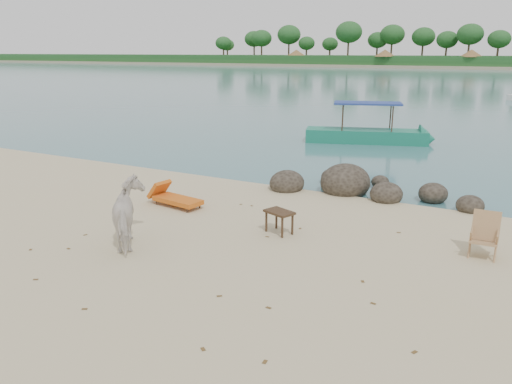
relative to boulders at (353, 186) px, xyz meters
The scene contains 9 objects.
water 83.56m from the boulders, 90.51° to the left, with size 400.00×400.00×0.00m, color #36676C.
far_scenery 130.29m from the boulders, 90.31° to the left, with size 420.00×18.00×9.50m.
boulders is the anchor object (origin of this frame).
cow 7.32m from the boulders, 114.91° to the right, with size 0.79×1.74×1.47m, color white.
side_table 4.40m from the boulders, 95.73° to the right, with size 0.69×0.45×0.56m, color #302013, non-canonical shape.
lounge_chair 5.45m from the boulders, 135.88° to the right, with size 1.85×0.65×0.55m, color #D15918, non-canonical shape.
deck_chair 5.42m from the boulders, 42.17° to the right, with size 0.61×0.67×0.95m, color tan, non-canonical shape.
boat_near 9.65m from the boulders, 104.01° to the left, with size 6.48×1.46×3.15m, color #177358, non-canonical shape.
dead_leaves 6.45m from the boulders, 97.38° to the right, with size 8.45×6.70×0.00m.
Camera 1 is at (5.19, -8.20, 4.28)m, focal length 35.00 mm.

